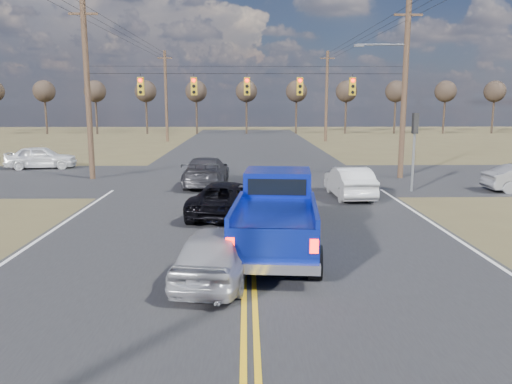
{
  "coord_description": "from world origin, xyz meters",
  "views": [
    {
      "loc": [
        -0.06,
        -10.87,
        4.42
      ],
      "look_at": [
        0.26,
        5.29,
        1.5
      ],
      "focal_mm": 35.0,
      "sensor_mm": 36.0,
      "label": 1
    }
  ],
  "objects_px": {
    "white_car_queue": "(349,182)",
    "silver_suv": "(217,253)",
    "dgrey_car_queue": "(206,171)",
    "cross_car_west": "(41,157)",
    "pickup_truck": "(276,216)",
    "black_suv": "(226,199)"
  },
  "relations": [
    {
      "from": "white_car_queue",
      "to": "dgrey_car_queue",
      "type": "relative_size",
      "value": 0.83
    },
    {
      "from": "black_suv",
      "to": "dgrey_car_queue",
      "type": "distance_m",
      "value": 7.25
    },
    {
      "from": "pickup_truck",
      "to": "cross_car_west",
      "type": "xyz_separation_m",
      "value": [
        -14.65,
        19.3,
        -0.35
      ]
    },
    {
      "from": "silver_suv",
      "to": "dgrey_car_queue",
      "type": "relative_size",
      "value": 0.78
    },
    {
      "from": "dgrey_car_queue",
      "to": "cross_car_west",
      "type": "distance_m",
      "value": 13.71
    },
    {
      "from": "black_suv",
      "to": "cross_car_west",
      "type": "xyz_separation_m",
      "value": [
        -12.97,
        14.35,
        0.09
      ]
    },
    {
      "from": "silver_suv",
      "to": "cross_car_west",
      "type": "relative_size",
      "value": 0.93
    },
    {
      "from": "white_car_queue",
      "to": "dgrey_car_queue",
      "type": "bearing_deg",
      "value": -28.47
    },
    {
      "from": "cross_car_west",
      "to": "dgrey_car_queue",
      "type": "bearing_deg",
      "value": -130.0
    },
    {
      "from": "white_car_queue",
      "to": "silver_suv",
      "type": "bearing_deg",
      "value": 60.62
    },
    {
      "from": "black_suv",
      "to": "white_car_queue",
      "type": "bearing_deg",
      "value": -136.93
    },
    {
      "from": "silver_suv",
      "to": "dgrey_car_queue",
      "type": "xyz_separation_m",
      "value": [
        -1.38,
        14.35,
        0.06
      ]
    },
    {
      "from": "white_car_queue",
      "to": "cross_car_west",
      "type": "relative_size",
      "value": 0.98
    },
    {
      "from": "white_car_queue",
      "to": "pickup_truck",
      "type": "bearing_deg",
      "value": 63.07
    },
    {
      "from": "pickup_truck",
      "to": "cross_car_west",
      "type": "bearing_deg",
      "value": 132.42
    },
    {
      "from": "silver_suv",
      "to": "cross_car_west",
      "type": "distance_m",
      "value": 25.21
    },
    {
      "from": "pickup_truck",
      "to": "black_suv",
      "type": "relative_size",
      "value": 1.29
    },
    {
      "from": "silver_suv",
      "to": "dgrey_car_queue",
      "type": "bearing_deg",
      "value": -76.11
    },
    {
      "from": "pickup_truck",
      "to": "black_suv",
      "type": "height_order",
      "value": "pickup_truck"
    },
    {
      "from": "pickup_truck",
      "to": "dgrey_car_queue",
      "type": "relative_size",
      "value": 1.18
    },
    {
      "from": "black_suv",
      "to": "white_car_queue",
      "type": "height_order",
      "value": "white_car_queue"
    },
    {
      "from": "black_suv",
      "to": "cross_car_west",
      "type": "bearing_deg",
      "value": -38.27
    }
  ]
}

